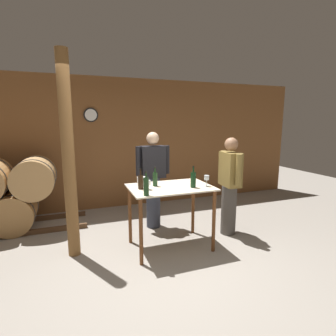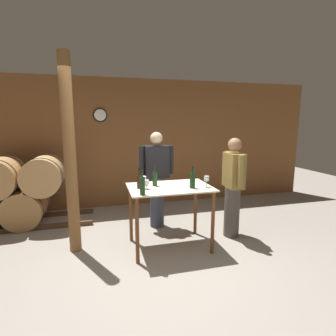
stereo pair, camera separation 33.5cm
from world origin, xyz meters
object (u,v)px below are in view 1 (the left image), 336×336
Objects in this scene: ice_bucket at (142,181)px; person_host at (153,178)px; wine_bottle_far_left at (146,186)px; wine_glass_near_left at (148,183)px; wine_bottle_right at (193,179)px; wine_bottle_left at (141,182)px; wine_bottle_center at (155,179)px; person_visitor_with_scarf at (230,184)px; wooden_post at (68,158)px; wine_glass_near_center at (207,178)px.

person_host is at bearing 59.70° from ice_bucket.
wine_bottle_far_left reaches higher than wine_glass_near_left.
wine_bottle_right is 0.74m from ice_bucket.
wine_glass_near_left is (-0.62, 0.11, -0.02)m from wine_bottle_right.
wine_bottle_right is at bearing -12.86° from wine_bottle_left.
wine_bottle_center is 0.54m from wine_bottle_right.
wine_bottle_far_left is 1.58m from person_visitor_with_scarf.
wine_bottle_center is (1.13, -0.14, -0.33)m from wooden_post.
wine_glass_near_center is 0.10× the size of person_host.
wine_bottle_far_left is at bearing -109.83° from wine_glass_near_left.
wine_bottle_far_left is 1.09× the size of wine_bottle_left.
wine_bottle_left is at bearing 87.62° from wine_bottle_far_left.
wine_glass_near_center is (0.93, 0.17, -0.00)m from wine_bottle_far_left.
wine_bottle_far_left reaches higher than wine_bottle_right.
wooden_post is at bearing 163.56° from wine_glass_near_left.
wooden_post is 21.05× the size of wine_glass_near_left.
wine_bottle_center is 0.17× the size of person_host.
wine_bottle_left is 0.18× the size of person_visitor_with_scarf.
wooden_post is 1.03m from ice_bucket.
person_visitor_with_scarf reaches higher than wine_bottle_left.
wine_bottle_left is 0.10m from wine_glass_near_left.
person_host is at bearing 23.36° from wooden_post.
wine_bottle_left is 0.93m from wine_glass_near_center.
wine_glass_near_center is (0.83, -0.11, 0.03)m from wine_glass_near_left.
wine_bottle_left is 1.50m from person_visitor_with_scarf.
wine_bottle_center is at bearing -29.62° from ice_bucket.
wine_bottle_far_left is at bearing -169.80° from wine_glass_near_center.
person_host is at bearing 106.74° from wine_bottle_right.
wine_glass_near_left is 0.84m from wine_glass_near_center.
person_host is (0.43, 1.14, -0.16)m from wine_bottle_far_left.
person_visitor_with_scarf reaches higher than wine_glass_near_left.
wine_bottle_left is 0.21m from ice_bucket.
wine_bottle_far_left is 2.38× the size of ice_bucket.
wine_bottle_right is 0.63m from wine_glass_near_left.
wine_bottle_left is 1.79× the size of wine_glass_near_center.
wine_bottle_right is (0.71, -0.16, 0.01)m from wine_bottle_left.
wine_bottle_center is (0.25, 0.43, -0.01)m from wine_bottle_far_left.
wooden_post reaches higher than wine_glass_near_left.
wine_bottle_right is at bearing -13.89° from wooden_post.
wine_bottle_far_left reaches higher than wine_bottle_center.
wine_bottle_center is 1.74× the size of wine_glass_near_center.
person_visitor_with_scarf reaches higher than wine_glass_near_center.
wine_glass_near_center is at bearing -62.78° from person_host.
wine_bottle_center is 0.90× the size of wine_bottle_right.
wine_bottle_center is at bearing 151.32° from wine_bottle_right.
wine_bottle_center is 2.15× the size of wine_glass_near_left.
wine_glass_near_left is at bearing -84.50° from ice_bucket.
wine_glass_near_left is (0.09, -0.05, -0.01)m from wine_bottle_left.
wine_bottle_left is (0.90, -0.24, -0.34)m from wooden_post.
wooden_post is at bearing 177.60° from ice_bucket.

